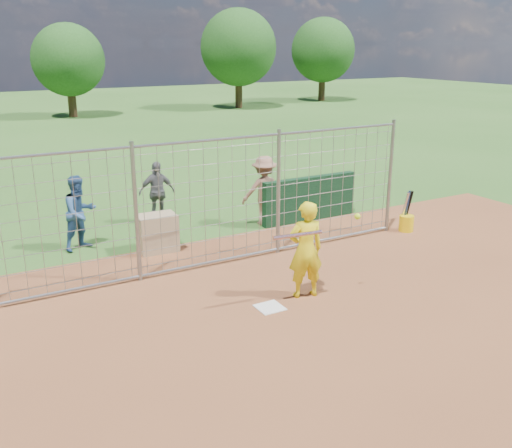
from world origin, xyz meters
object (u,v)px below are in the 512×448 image
bystander_c (264,191)px  bystander_a (80,213)px  bystander_b (157,192)px  bucket_with_bats (406,221)px  equipment_bin (157,233)px  batter (306,250)px

bystander_c → bystander_a: bearing=7.5°
bystander_b → bucket_with_bats: 5.99m
equipment_bin → bucket_with_bats: bucket_with_bats is taller
bystander_a → batter: bearing=-80.8°
equipment_bin → bucket_with_bats: 5.77m
batter → bystander_b: 5.39m
batter → bucket_with_bats: batter is taller
batter → equipment_bin: (-1.43, 3.42, -0.46)m
batter → bystander_b: (-0.73, 5.34, -0.10)m
bystander_a → bucket_with_bats: (6.90, -2.52, -0.56)m
bystander_c → bucket_with_bats: 3.42m
bystander_b → equipment_bin: 2.08m
batter → bystander_a: (-2.79, 4.36, -0.06)m
bystander_a → bucket_with_bats: bearing=-43.5°
bystander_c → bucket_with_bats: size_ratio=1.72×
batter → equipment_bin: 3.73m
batter → bystander_c: 4.23m
equipment_bin → batter: bearing=-64.1°
bystander_b → bystander_c: 2.61m
batter → bystander_b: size_ratio=1.13×
bystander_a → bystander_b: 2.28m
batter → bystander_b: bearing=-70.9°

